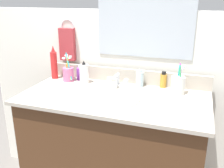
{
  "coord_description": "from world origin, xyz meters",
  "views": [
    {
      "loc": [
        0.43,
        -1.29,
        1.38
      ],
      "look_at": [
        -0.01,
        0.0,
        0.91
      ],
      "focal_mm": 41.28,
      "sensor_mm": 36.0,
      "label": 1
    }
  ],
  "objects_px": {
    "cup_pink": "(68,73)",
    "bottle_lotion_white": "(84,73)",
    "faucet": "(117,82)",
    "hand_towel": "(67,44)",
    "bottle_cream_purple": "(81,73)",
    "bottle_oil_amber": "(163,80)",
    "bottle_gel_clear": "(140,79)",
    "cup_white_ceramic": "(178,84)",
    "bottle_spray_red": "(54,64)"
  },
  "relations": [
    {
      "from": "cup_pink",
      "to": "bottle_lotion_white",
      "type": "bearing_deg",
      "value": -1.94
    },
    {
      "from": "faucet",
      "to": "bottle_lotion_white",
      "type": "distance_m",
      "value": 0.22
    },
    {
      "from": "hand_towel",
      "to": "bottle_cream_purple",
      "type": "height_order",
      "value": "hand_towel"
    },
    {
      "from": "hand_towel",
      "to": "cup_pink",
      "type": "xyz_separation_m",
      "value": [
        0.06,
        -0.12,
        -0.17
      ]
    },
    {
      "from": "faucet",
      "to": "bottle_oil_amber",
      "type": "relative_size",
      "value": 1.6
    },
    {
      "from": "bottle_gel_clear",
      "to": "cup_pink",
      "type": "distance_m",
      "value": 0.48
    },
    {
      "from": "faucet",
      "to": "bottle_oil_amber",
      "type": "height_order",
      "value": "bottle_oil_amber"
    },
    {
      "from": "bottle_cream_purple",
      "to": "bottle_gel_clear",
      "type": "xyz_separation_m",
      "value": [
        0.41,
        -0.01,
        0.01
      ]
    },
    {
      "from": "bottle_gel_clear",
      "to": "bottle_lotion_white",
      "type": "xyz_separation_m",
      "value": [
        -0.36,
        -0.05,
        0.02
      ]
    },
    {
      "from": "bottle_lotion_white",
      "to": "bottle_gel_clear",
      "type": "bearing_deg",
      "value": 7.59
    },
    {
      "from": "bottle_oil_amber",
      "to": "hand_towel",
      "type": "bearing_deg",
      "value": 176.59
    },
    {
      "from": "cup_white_ceramic",
      "to": "cup_pink",
      "type": "height_order",
      "value": "cup_pink"
    },
    {
      "from": "bottle_oil_amber",
      "to": "bottle_lotion_white",
      "type": "height_order",
      "value": "bottle_lotion_white"
    },
    {
      "from": "bottle_gel_clear",
      "to": "bottle_lotion_white",
      "type": "bearing_deg",
      "value": -172.41
    },
    {
      "from": "bottle_oil_amber",
      "to": "cup_white_ceramic",
      "type": "height_order",
      "value": "cup_white_ceramic"
    },
    {
      "from": "bottle_spray_red",
      "to": "cup_pink",
      "type": "xyz_separation_m",
      "value": [
        0.12,
        -0.02,
        -0.05
      ]
    },
    {
      "from": "faucet",
      "to": "cup_white_ceramic",
      "type": "distance_m",
      "value": 0.37
    },
    {
      "from": "bottle_oil_amber",
      "to": "bottle_spray_red",
      "type": "distance_m",
      "value": 0.73
    },
    {
      "from": "hand_towel",
      "to": "bottle_lotion_white",
      "type": "relative_size",
      "value": 1.49
    },
    {
      "from": "bottle_gel_clear",
      "to": "cup_white_ceramic",
      "type": "xyz_separation_m",
      "value": [
        0.24,
        -0.05,
        0.01
      ]
    },
    {
      "from": "bottle_oil_amber",
      "to": "bottle_lotion_white",
      "type": "bearing_deg",
      "value": -170.93
    },
    {
      "from": "bottle_spray_red",
      "to": "hand_towel",
      "type": "bearing_deg",
      "value": 58.53
    },
    {
      "from": "bottle_spray_red",
      "to": "cup_white_ceramic",
      "type": "bearing_deg",
      "value": -2.05
    },
    {
      "from": "bottle_oil_amber",
      "to": "cup_pink",
      "type": "relative_size",
      "value": 0.53
    },
    {
      "from": "bottle_spray_red",
      "to": "bottle_gel_clear",
      "type": "bearing_deg",
      "value": 2.18
    },
    {
      "from": "hand_towel",
      "to": "bottle_spray_red",
      "type": "distance_m",
      "value": 0.16
    },
    {
      "from": "bottle_cream_purple",
      "to": "bottle_gel_clear",
      "type": "relative_size",
      "value": 0.89
    },
    {
      "from": "bottle_lotion_white",
      "to": "cup_white_ceramic",
      "type": "relative_size",
      "value": 0.81
    },
    {
      "from": "cup_white_ceramic",
      "to": "bottle_gel_clear",
      "type": "bearing_deg",
      "value": 167.59
    },
    {
      "from": "faucet",
      "to": "bottle_lotion_white",
      "type": "height_order",
      "value": "bottle_lotion_white"
    },
    {
      "from": "bottle_oil_amber",
      "to": "bottle_cream_purple",
      "type": "height_order",
      "value": "bottle_oil_amber"
    },
    {
      "from": "hand_towel",
      "to": "bottle_gel_clear",
      "type": "bearing_deg",
      "value": -7.7
    },
    {
      "from": "bottle_cream_purple",
      "to": "bottle_gel_clear",
      "type": "bearing_deg",
      "value": -1.03
    },
    {
      "from": "faucet",
      "to": "bottle_cream_purple",
      "type": "xyz_separation_m",
      "value": [
        -0.27,
        0.04,
        0.01
      ]
    },
    {
      "from": "bottle_gel_clear",
      "to": "bottle_lotion_white",
      "type": "height_order",
      "value": "bottle_lotion_white"
    },
    {
      "from": "bottle_oil_amber",
      "to": "bottle_gel_clear",
      "type": "xyz_separation_m",
      "value": [
        -0.14,
        -0.03,
        0.0
      ]
    },
    {
      "from": "bottle_oil_amber",
      "to": "bottle_spray_red",
      "type": "bearing_deg",
      "value": -175.75
    },
    {
      "from": "bottle_cream_purple",
      "to": "hand_towel",
      "type": "bearing_deg",
      "value": 152.23
    },
    {
      "from": "bottle_oil_amber",
      "to": "cup_pink",
      "type": "xyz_separation_m",
      "value": [
        -0.62,
        -0.08,
        0.01
      ]
    },
    {
      "from": "bottle_gel_clear",
      "to": "cup_pink",
      "type": "height_order",
      "value": "cup_pink"
    },
    {
      "from": "bottle_spray_red",
      "to": "faucet",
      "type": "bearing_deg",
      "value": -1.72
    },
    {
      "from": "cup_white_ceramic",
      "to": "cup_pink",
      "type": "xyz_separation_m",
      "value": [
        -0.71,
        0.01,
        -0.0
      ]
    },
    {
      "from": "bottle_gel_clear",
      "to": "bottle_spray_red",
      "type": "bearing_deg",
      "value": -177.82
    },
    {
      "from": "hand_towel",
      "to": "bottle_lotion_white",
      "type": "bearing_deg",
      "value": -34.3
    },
    {
      "from": "faucet",
      "to": "bottle_spray_red",
      "type": "relative_size",
      "value": 0.71
    },
    {
      "from": "faucet",
      "to": "bottle_oil_amber",
      "type": "xyz_separation_m",
      "value": [
        0.28,
        0.07,
        0.02
      ]
    },
    {
      "from": "hand_towel",
      "to": "bottle_oil_amber",
      "type": "height_order",
      "value": "hand_towel"
    },
    {
      "from": "bottle_lotion_white",
      "to": "bottle_spray_red",
      "type": "bearing_deg",
      "value": 173.84
    },
    {
      "from": "bottle_spray_red",
      "to": "bottle_lotion_white",
      "type": "relative_size",
      "value": 1.53
    },
    {
      "from": "bottle_lotion_white",
      "to": "bottle_oil_amber",
      "type": "bearing_deg",
      "value": 9.07
    }
  ]
}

